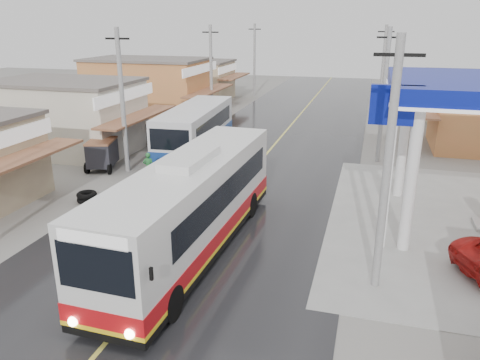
{
  "coord_description": "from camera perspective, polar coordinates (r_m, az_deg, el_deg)",
  "views": [
    {
      "loc": [
        6.4,
        -14.22,
        8.31
      ],
      "look_at": [
        1.05,
        4.62,
        1.62
      ],
      "focal_mm": 35.0,
      "sensor_mm": 36.0,
      "label": 1
    }
  ],
  "objects": [
    {
      "name": "ground",
      "position": [
        17.67,
        -7.48,
        -9.37
      ],
      "size": [
        120.0,
        120.0,
        0.0
      ],
      "primitive_type": "plane",
      "color": "slate",
      "rests_on": "ground"
    },
    {
      "name": "road",
      "position": [
        31.04,
        3.38,
        3.32
      ],
      "size": [
        12.0,
        90.0,
        0.02
      ],
      "primitive_type": "cube",
      "color": "black",
      "rests_on": "ground"
    },
    {
      "name": "centre_line",
      "position": [
        31.04,
        3.38,
        3.35
      ],
      "size": [
        0.15,
        90.0,
        0.01
      ],
      "primitive_type": "cube",
      "color": "#D8CC4C",
      "rests_on": "road"
    },
    {
      "name": "shopfronts_left",
      "position": [
        38.51,
        -14.91,
        5.77
      ],
      "size": [
        11.0,
        44.0,
        5.2
      ],
      "primitive_type": null,
      "color": "tan",
      "rests_on": "ground"
    },
    {
      "name": "utility_poles_left",
      "position": [
        34.08,
        -7.84,
        4.58
      ],
      "size": [
        1.6,
        50.0,
        8.0
      ],
      "primitive_type": null,
      "color": "gray",
      "rests_on": "ground"
    },
    {
      "name": "utility_poles_right",
      "position": [
        30.38,
        16.38,
        2.21
      ],
      "size": [
        1.6,
        36.0,
        8.0
      ],
      "primitive_type": null,
      "color": "gray",
      "rests_on": "ground"
    },
    {
      "name": "coach_bus",
      "position": [
        17.38,
        -5.78,
        -3.11
      ],
      "size": [
        3.12,
        12.26,
        3.8
      ],
      "rotation": [
        0.0,
        0.0,
        -0.03
      ],
      "color": "silver",
      "rests_on": "road"
    },
    {
      "name": "second_bus",
      "position": [
        29.95,
        -5.44,
        6.05
      ],
      "size": [
        3.22,
        9.7,
        3.17
      ],
      "rotation": [
        0.0,
        0.0,
        0.07
      ],
      "color": "silver",
      "rests_on": "road"
    },
    {
      "name": "cyclist",
      "position": [
        24.96,
        -10.85,
        0.58
      ],
      "size": [
        1.16,
        1.87,
        1.9
      ],
      "rotation": [
        0.0,
        0.0,
        0.33
      ],
      "color": "black",
      "rests_on": "ground"
    },
    {
      "name": "tricycle_near",
      "position": [
        28.42,
        -16.49,
        3.2
      ],
      "size": [
        2.06,
        2.44,
        1.77
      ],
      "rotation": [
        0.0,
        0.0,
        0.27
      ],
      "color": "#26262D",
      "rests_on": "ground"
    },
    {
      "name": "tricycle_far",
      "position": [
        34.12,
        -12.0,
        5.93
      ],
      "size": [
        2.06,
        2.28,
        1.59
      ],
      "rotation": [
        0.0,
        0.0,
        0.41
      ],
      "color": "#26262D",
      "rests_on": "ground"
    },
    {
      "name": "tyre_stack",
      "position": [
        23.74,
        -18.16,
        -1.97
      ],
      "size": [
        0.96,
        0.96,
        0.49
      ],
      "color": "black",
      "rests_on": "ground"
    }
  ]
}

